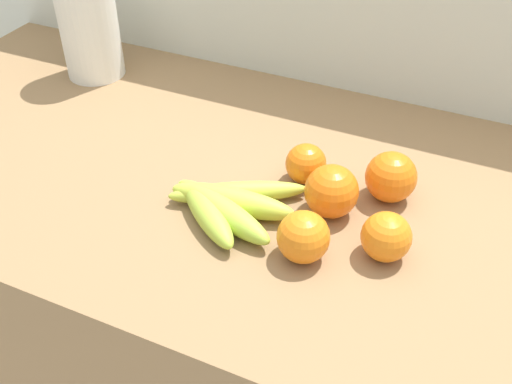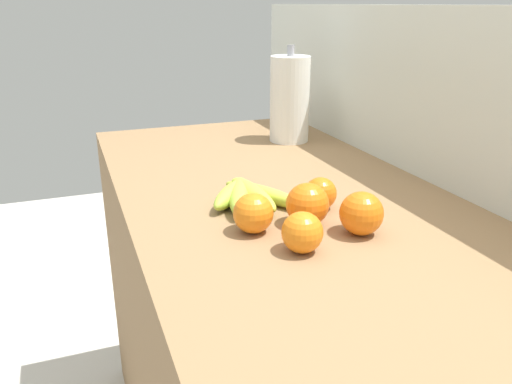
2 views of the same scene
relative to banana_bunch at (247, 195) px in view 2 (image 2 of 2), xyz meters
The scene contains 8 objects.
wall_back 0.59m from the banana_bunch, 64.44° to the left, with size 2.33×0.06×1.30m, color silver.
banana_bunch is the anchor object (origin of this frame).
orange_back_left 0.16m from the banana_bunch, 26.54° to the left, with size 0.08×0.08×0.08m, color orange.
orange_far_right 0.24m from the banana_bunch, ahead, with size 0.07×0.07×0.07m, color orange.
orange_front 0.14m from the banana_bunch, 14.55° to the right, with size 0.07×0.07×0.07m, color orange.
orange_center 0.25m from the banana_bunch, 33.95° to the left, with size 0.08×0.08×0.08m, color orange.
orange_right 0.15m from the banana_bunch, 58.79° to the left, with size 0.06×0.06×0.06m, color orange.
paper_towel_roll 0.54m from the banana_bunch, 146.68° to the left, with size 0.11×0.11×0.27m.
Camera 2 is at (0.70, -0.42, 1.30)m, focal length 36.02 mm.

